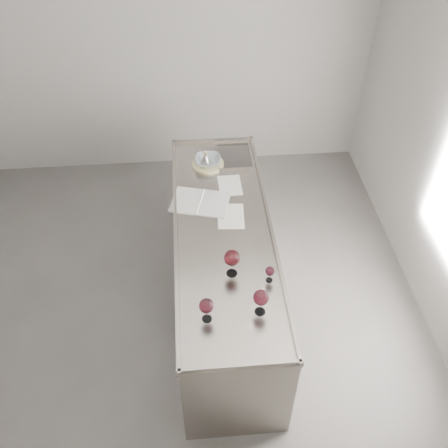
{
  "coord_description": "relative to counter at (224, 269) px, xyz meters",
  "views": [
    {
      "loc": [
        0.27,
        -2.44,
        3.64
      ],
      "look_at": [
        0.5,
        0.28,
        1.02
      ],
      "focal_mm": 40.0,
      "sensor_mm": 36.0,
      "label": 1
    }
  ],
  "objects": [
    {
      "name": "room_shell",
      "position": [
        -0.5,
        -0.3,
        0.93
      ],
      "size": [
        4.54,
        5.04,
        2.84
      ],
      "color": "#555350",
      "rests_on": "ground"
    },
    {
      "name": "loose_paper_under",
      "position": [
        0.1,
        0.53,
        0.47
      ],
      "size": [
        0.2,
        0.28,
        0.0
      ],
      "primitive_type": "cube",
      "rotation": [
        0.0,
        0.0,
        0.01
      ],
      "color": "silver",
      "rests_on": "counter"
    },
    {
      "name": "wine_glass_right",
      "position": [
        0.17,
        -0.79,
        0.61
      ],
      "size": [
        0.1,
        0.1,
        0.2
      ],
      "rotation": [
        0.0,
        0.0,
        -0.36
      ],
      "color": "white",
      "rests_on": "counter"
    },
    {
      "name": "ceramic_bowl",
      "position": [
        -0.07,
        0.83,
        0.52
      ],
      "size": [
        0.24,
        0.24,
        0.06
      ],
      "primitive_type": "imported",
      "rotation": [
        0.0,
        0.0,
        -0.06
      ],
      "color": "#8D9CA4",
      "rests_on": "trivet"
    },
    {
      "name": "wine_glass_small",
      "position": [
        0.27,
        -0.53,
        0.56
      ],
      "size": [
        0.06,
        0.06,
        0.13
      ],
      "rotation": [
        0.0,
        0.0,
        -0.21
      ],
      "color": "white",
      "rests_on": "counter"
    },
    {
      "name": "counter",
      "position": [
        0.0,
        0.0,
        0.0
      ],
      "size": [
        0.77,
        2.42,
        0.97
      ],
      "color": "gray",
      "rests_on": "ground"
    },
    {
      "name": "wine_funnel",
      "position": [
        -0.09,
        0.82,
        0.52
      ],
      "size": [
        0.12,
        0.12,
        0.18
      ],
      "rotation": [
        0.0,
        0.0,
        -0.04
      ],
      "color": "#A29A90",
      "rests_on": "counter"
    },
    {
      "name": "wine_glass_middle",
      "position": [
        0.02,
        -0.45,
        0.62
      ],
      "size": [
        0.11,
        0.11,
        0.22
      ],
      "rotation": [
        0.0,
        0.0,
        -0.13
      ],
      "color": "white",
      "rests_on": "counter"
    },
    {
      "name": "wine_glass_left",
      "position": [
        -0.18,
        -0.82,
        0.6
      ],
      "size": [
        0.1,
        0.1,
        0.19
      ],
      "rotation": [
        0.0,
        0.0,
        -0.3
      ],
      "color": "white",
      "rests_on": "counter"
    },
    {
      "name": "loose_paper_top",
      "position": [
        0.07,
        0.14,
        0.47
      ],
      "size": [
        0.23,
        0.31,
        0.0
      ],
      "primitive_type": "cube",
      "rotation": [
        0.0,
        0.0,
        -0.07
      ],
      "color": "silver",
      "rests_on": "counter"
    },
    {
      "name": "trivet",
      "position": [
        -0.07,
        0.83,
        0.48
      ],
      "size": [
        0.35,
        0.35,
        0.02
      ],
      "primitive_type": "cylinder",
      "rotation": [
        0.0,
        0.0,
        0.32
      ],
      "color": "beige",
      "rests_on": "counter"
    },
    {
      "name": "notebook",
      "position": [
        -0.16,
        0.33,
        0.47
      ],
      "size": [
        0.52,
        0.43,
        0.02
      ],
      "rotation": [
        0.0,
        0.0,
        -0.26
      ],
      "color": "white",
      "rests_on": "counter"
    }
  ]
}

